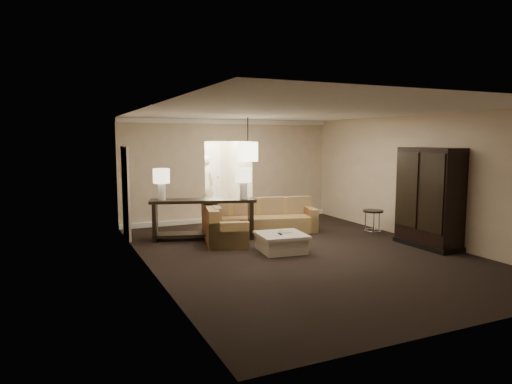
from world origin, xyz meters
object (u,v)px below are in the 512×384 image
armoire (429,200)px  person (204,181)px  coffee_table (281,242)px  sectional_sofa (248,221)px  console_table (203,215)px  drink_table (373,217)px

armoire → person: size_ratio=1.07×
person → coffee_table: bearing=86.2°
sectional_sofa → console_table: (-1.10, 0.01, 0.22)m
coffee_table → console_table: bearing=121.6°
coffee_table → armoire: bearing=-16.4°
sectional_sofa → drink_table: bearing=-10.4°
coffee_table → drink_table: bearing=11.2°
sectional_sofa → person: person is taller
drink_table → coffee_table: bearing=-168.8°
sectional_sofa → person: (0.09, 3.61, 0.65)m
sectional_sofa → drink_table: size_ratio=5.34×
person → armoire: bearing=112.3°
coffee_table → drink_table: 2.79m
console_table → person: (1.19, 3.60, 0.43)m
coffee_table → person: person is taller
coffee_table → armoire: (3.01, -0.89, 0.81)m
armoire → person: armoire is taller
armoire → drink_table: armoire is taller
sectional_sofa → drink_table: sectional_sofa is taller
drink_table → sectional_sofa: bearing=156.2°
console_table → drink_table: console_table is taller
coffee_table → console_table: 2.08m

